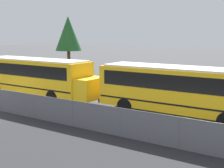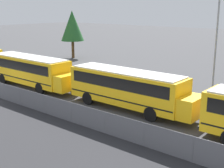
% 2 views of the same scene
% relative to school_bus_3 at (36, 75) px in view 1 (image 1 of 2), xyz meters
% --- Properties ---
extents(school_bus_3, '(11.35, 2.59, 3.13)m').
position_rel_school_bus_3_xyz_m(school_bus_3, '(0.00, 0.00, 0.00)').
color(school_bus_3, yellow).
rests_on(school_bus_3, ground_plane).
extents(school_bus_4, '(11.35, 2.59, 3.13)m').
position_rel_school_bus_3_xyz_m(school_bus_4, '(11.95, 0.57, 0.00)').
color(school_bus_4, yellow).
rests_on(school_bus_4, ground_plane).
extents(tree_1, '(3.59, 3.59, 7.43)m').
position_rel_school_bus_3_xyz_m(tree_1, '(-10.36, 15.61, 3.18)').
color(tree_1, '#51381E').
rests_on(tree_1, ground_plane).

